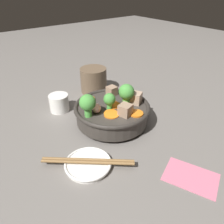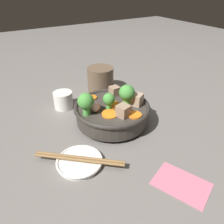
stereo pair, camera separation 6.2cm
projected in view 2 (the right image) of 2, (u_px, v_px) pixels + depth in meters
ground_plane at (112, 123)px, 0.64m from camera, size 3.00×3.00×0.00m
stirfry_bowl at (112, 111)px, 0.62m from camera, size 0.22×0.22×0.12m
side_saucer at (80, 162)px, 0.50m from camera, size 0.11×0.11×0.01m
tea_cup at (63, 100)px, 0.71m from camera, size 0.06×0.06×0.05m
dark_mug at (100, 79)px, 0.80m from camera, size 0.12×0.10×0.09m
napkin at (181, 184)px, 0.45m from camera, size 0.13×0.11×0.00m
chopsticks_pair at (79, 159)px, 0.49m from camera, size 0.15×0.17×0.01m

